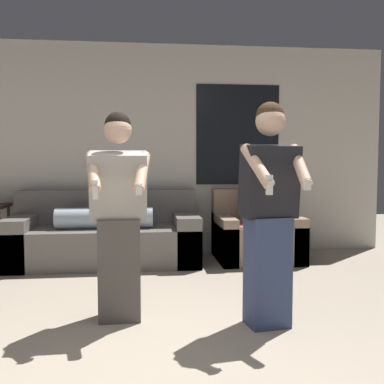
% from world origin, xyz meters
% --- Properties ---
extents(ground_plane, '(14.00, 14.00, 0.00)m').
position_xyz_m(ground_plane, '(0.00, 0.00, 0.00)').
color(ground_plane, tan).
extents(wall_back, '(6.32, 0.07, 2.70)m').
position_xyz_m(wall_back, '(0.02, 3.39, 1.35)').
color(wall_back, beige).
rests_on(wall_back, ground_plane).
extents(couch, '(2.18, 0.94, 0.85)m').
position_xyz_m(couch, '(-0.49, 2.88, 0.30)').
color(couch, slate).
rests_on(couch, ground_plane).
extents(armchair, '(0.99, 0.89, 0.85)m').
position_xyz_m(armchair, '(1.33, 2.87, 0.30)').
color(armchair, '#937A60').
rests_on(armchair, ground_plane).
extents(person_left, '(0.49, 0.49, 1.58)m').
position_xyz_m(person_left, '(-0.24, 0.92, 0.79)').
color(person_left, '#56514C').
rests_on(person_left, ground_plane).
extents(person_right, '(0.45, 0.51, 1.64)m').
position_xyz_m(person_right, '(0.85, 0.68, 0.84)').
color(person_right, '#384770').
rests_on(person_right, ground_plane).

